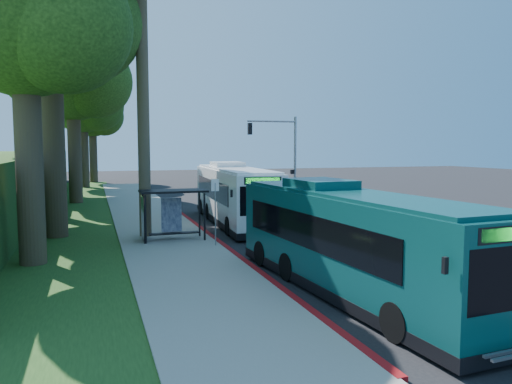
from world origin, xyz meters
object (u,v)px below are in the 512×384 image
object	(u,v)px
white_bus	(234,194)
teal_bus	(348,240)
pickup	(259,199)
bus_shelter	(168,205)

from	to	relation	value
white_bus	teal_bus	world-z (taller)	white_bus
white_bus	pickup	world-z (taller)	white_bus
bus_shelter	teal_bus	xyz separation A→B (m)	(4.20, -10.33, -0.09)
teal_bus	pickup	world-z (taller)	teal_bus
white_bus	teal_bus	bearing A→B (deg)	-88.96
white_bus	bus_shelter	bearing A→B (deg)	-132.16
bus_shelter	white_bus	distance (m)	6.60
bus_shelter	teal_bus	world-z (taller)	teal_bus
teal_bus	white_bus	bearing A→B (deg)	84.23
bus_shelter	white_bus	size ratio (longest dim) A/B	0.26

